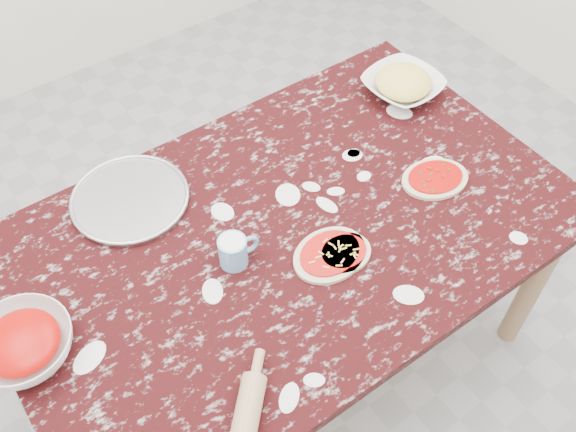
# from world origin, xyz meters

# --- Properties ---
(ground) EXTENTS (4.00, 4.00, 0.00)m
(ground) POSITION_xyz_m (0.00, 0.00, 0.00)
(ground) COLOR gray
(worktable) EXTENTS (1.60, 1.00, 0.75)m
(worktable) POSITION_xyz_m (0.00, 0.00, 0.67)
(worktable) COLOR black
(worktable) RESTS_ON ground
(pizza_tray) EXTENTS (0.40, 0.40, 0.01)m
(pizza_tray) POSITION_xyz_m (-0.32, 0.34, 0.76)
(pizza_tray) COLOR #B2B2B7
(pizza_tray) RESTS_ON worktable
(sauce_bowl) EXTENTS (0.31, 0.31, 0.08)m
(sauce_bowl) POSITION_xyz_m (-0.74, 0.05, 0.79)
(sauce_bowl) COLOR white
(sauce_bowl) RESTS_ON worktable
(cheese_bowl) EXTENTS (0.27, 0.27, 0.06)m
(cheese_bowl) POSITION_xyz_m (0.65, 0.25, 0.78)
(cheese_bowl) COLOR white
(cheese_bowl) RESTS_ON worktable
(flour_mug) EXTENTS (0.12, 0.08, 0.09)m
(flour_mug) POSITION_xyz_m (-0.18, -0.01, 0.80)
(flour_mug) COLOR #69A3D3
(flour_mug) RESTS_ON worktable
(pizza_left) EXTENTS (0.22, 0.18, 0.02)m
(pizza_left) POSITION_xyz_m (0.03, -0.15, 0.76)
(pizza_left) COLOR beige
(pizza_left) RESTS_ON worktable
(pizza_mid) EXTENTS (0.16, 0.14, 0.02)m
(pizza_mid) POSITION_xyz_m (0.07, -0.17, 0.76)
(pizza_mid) COLOR beige
(pizza_mid) RESTS_ON worktable
(pizza_right) EXTENTS (0.24, 0.20, 0.02)m
(pizza_right) POSITION_xyz_m (0.46, -0.11, 0.76)
(pizza_right) COLOR beige
(pizza_right) RESTS_ON worktable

